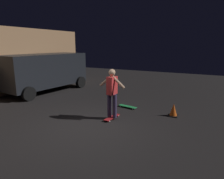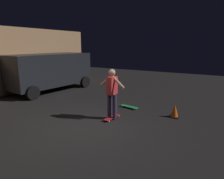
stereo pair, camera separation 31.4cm
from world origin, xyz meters
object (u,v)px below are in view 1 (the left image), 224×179
object	(u,v)px
skateboard_spare	(128,106)
traffic_cone	(173,110)
skateboard_ridden	(112,117)
skater	(112,90)
parked_van	(45,70)

from	to	relation	value
skateboard_spare	traffic_cone	xyz separation A→B (m)	(-0.13, -1.85, 0.16)
skateboard_ridden	traffic_cone	xyz separation A→B (m)	(1.27, -1.84, 0.16)
skateboard_ridden	skater	bearing A→B (deg)	90.00
parked_van	skater	xyz separation A→B (m)	(-2.16, -5.25, -0.12)
skateboard_spare	traffic_cone	bearing A→B (deg)	-94.12
skateboard_ridden	traffic_cone	bearing A→B (deg)	-55.24
traffic_cone	skater	bearing A→B (deg)	124.76
skateboard_ridden	skater	distance (m)	0.98
parked_van	traffic_cone	size ratio (longest dim) A/B	10.39
skateboard_spare	skateboard_ridden	bearing A→B (deg)	-179.56
parked_van	traffic_cone	world-z (taller)	parked_van
parked_van	skateboard_spare	distance (m)	5.41
skateboard_spare	skater	xyz separation A→B (m)	(-1.41, -0.01, 0.98)
parked_van	skater	size ratio (longest dim) A/B	2.86
parked_van	skateboard_ridden	bearing A→B (deg)	-112.36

